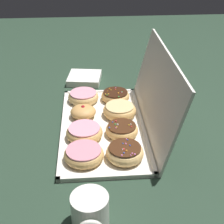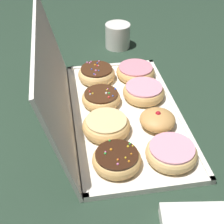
# 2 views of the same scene
# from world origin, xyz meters

# --- Properties ---
(ground_plane) EXTENTS (3.00, 3.00, 0.00)m
(ground_plane) POSITION_xyz_m (0.00, 0.00, 0.00)
(ground_plane) COLOR #233828
(donut_box) EXTENTS (0.53, 0.28, 0.01)m
(donut_box) POSITION_xyz_m (0.00, 0.00, 0.01)
(donut_box) COLOR silver
(donut_box) RESTS_ON ground
(box_lid_open) EXTENTS (0.53, 0.07, 0.27)m
(box_lid_open) POSITION_xyz_m (0.00, 0.18, 0.13)
(box_lid_open) COLOR silver
(box_lid_open) RESTS_ON ground
(pink_frosted_donut_0) EXTENTS (0.12, 0.12, 0.04)m
(pink_frosted_donut_0) POSITION_xyz_m (-0.18, -0.07, 0.03)
(pink_frosted_donut_0) COLOR #E5B770
(pink_frosted_donut_0) RESTS_ON donut_box
(jelly_filled_donut_1) EXTENTS (0.09, 0.09, 0.05)m
(jelly_filled_donut_1) POSITION_xyz_m (-0.07, -0.07, 0.03)
(jelly_filled_donut_1) COLOR tan
(jelly_filled_donut_1) RESTS_ON donut_box
(pink_frosted_donut_2) EXTENTS (0.12, 0.12, 0.04)m
(pink_frosted_donut_2) POSITION_xyz_m (0.06, -0.06, 0.03)
(pink_frosted_donut_2) COLOR tan
(pink_frosted_donut_2) RESTS_ON donut_box
(pink_frosted_donut_3) EXTENTS (0.12, 0.12, 0.04)m
(pink_frosted_donut_3) POSITION_xyz_m (0.18, -0.06, 0.03)
(pink_frosted_donut_3) COLOR tan
(pink_frosted_donut_3) RESTS_ON donut_box
(sprinkle_donut_4) EXTENTS (0.11, 0.11, 0.04)m
(sprinkle_donut_4) POSITION_xyz_m (-0.18, 0.06, 0.03)
(sprinkle_donut_4) COLOR tan
(sprinkle_donut_4) RESTS_ON donut_box
(glazed_ring_donut_5) EXTENTS (0.12, 0.12, 0.04)m
(glazed_ring_donut_5) POSITION_xyz_m (-0.07, 0.06, 0.03)
(glazed_ring_donut_5) COLOR tan
(glazed_ring_donut_5) RESTS_ON donut_box
(sprinkle_donut_6) EXTENTS (0.11, 0.11, 0.04)m
(sprinkle_donut_6) POSITION_xyz_m (0.06, 0.06, 0.03)
(sprinkle_donut_6) COLOR tan
(sprinkle_donut_6) RESTS_ON donut_box
(sprinkle_donut_7) EXTENTS (0.11, 0.11, 0.04)m
(sprinkle_donut_7) POSITION_xyz_m (0.18, 0.06, 0.03)
(sprinkle_donut_7) COLOR #E5B770
(sprinkle_donut_7) RESTS_ON donut_box
(coffee_mug) EXTENTS (0.11, 0.09, 0.09)m
(coffee_mug) POSITION_xyz_m (0.41, -0.05, 0.04)
(coffee_mug) COLOR white
(coffee_mug) RESTS_ON ground
(napkin_stack) EXTENTS (0.16, 0.16, 0.03)m
(napkin_stack) POSITION_xyz_m (-0.39, -0.06, 0.01)
(napkin_stack) COLOR white
(napkin_stack) RESTS_ON ground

